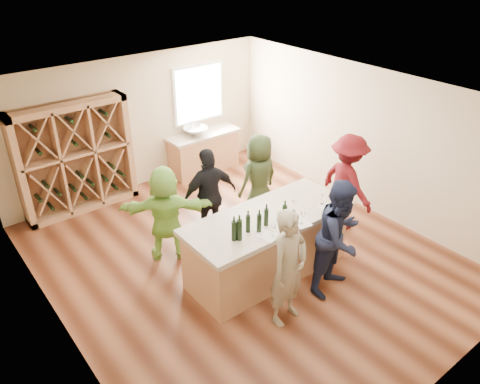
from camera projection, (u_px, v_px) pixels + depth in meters
floor at (243, 259)px, 8.07m from camera, size 6.00×7.00×0.10m
ceiling at (243, 95)px, 6.66m from camera, size 6.00×7.00×0.10m
wall_back at (138, 122)px, 9.81m from camera, size 6.00×0.10×2.80m
wall_front at (452, 310)px, 4.93m from camera, size 6.00×0.10×2.80m
wall_left at (48, 258)px, 5.72m from camera, size 0.10×7.00×2.80m
wall_right at (366, 139)px, 9.02m from camera, size 0.10×7.00×2.80m
window_frame at (199, 94)px, 10.39m from camera, size 1.30×0.06×1.30m
window_pane at (199, 94)px, 10.37m from camera, size 1.18×0.01×1.18m
wine_rack at (75, 158)px, 8.95m from camera, size 2.20×0.45×2.20m
back_counter_base at (204, 153)px, 10.79m from camera, size 1.60×0.58×0.86m
back_counter_top at (203, 134)px, 10.57m from camera, size 1.70×0.62×0.06m
sink at (196, 131)px, 10.40m from camera, size 0.54×0.54×0.19m
faucet at (191, 126)px, 10.50m from camera, size 0.02×0.02×0.30m
tasting_counter_base at (267, 246)px, 7.45m from camera, size 2.60×1.00×1.00m
tasting_counter_top at (268, 218)px, 7.19m from camera, size 2.72×1.12×0.08m
wine_bottle_a at (234, 231)px, 6.53m from camera, size 0.09×0.09×0.31m
wine_bottle_b at (239, 230)px, 6.53m from camera, size 0.10×0.10×0.32m
wine_bottle_c at (248, 224)px, 6.72m from camera, size 0.09×0.09×0.27m
wine_bottle_d at (259, 223)px, 6.72m from camera, size 0.08×0.08×0.29m
wine_bottle_e at (266, 217)px, 6.87m from camera, size 0.08×0.08×0.28m
wine_glass_a at (273, 231)px, 6.64m from camera, size 0.08×0.08×0.19m
wine_glass_b at (302, 218)px, 6.93m from camera, size 0.09×0.09×0.20m
wine_glass_d at (294, 206)px, 7.25m from camera, size 0.09×0.09×0.19m
wine_glass_e at (323, 200)px, 7.43m from camera, size 0.08×0.08×0.16m
tasting_menu_a at (267, 236)px, 6.70m from camera, size 0.28×0.34×0.00m
tasting_menu_b at (301, 222)px, 7.00m from camera, size 0.27×0.34×0.00m
tasting_menu_c at (328, 208)px, 7.36m from camera, size 0.25×0.32×0.00m
person_near_left at (288, 268)px, 6.35m from camera, size 0.72×0.57×1.78m
person_near_right at (340, 237)px, 6.93m from camera, size 0.98×0.66×1.86m
person_server at (347, 183)px, 8.46m from camera, size 0.71×1.25×1.84m
person_far_mid at (210, 196)px, 8.11m from camera, size 1.09×0.65×1.77m
person_far_right at (259, 178)px, 8.75m from camera, size 0.86×0.57×1.72m
person_far_left at (166, 213)px, 7.69m from camera, size 1.61×1.31×1.68m
wine_bottle_f at (285, 214)px, 6.92m from camera, size 0.07×0.07×0.30m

